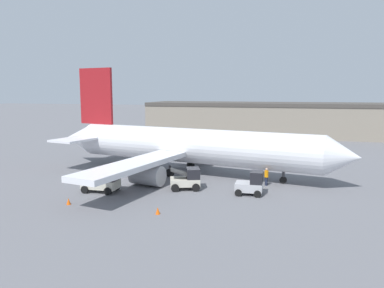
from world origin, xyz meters
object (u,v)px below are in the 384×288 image
object	(u,v)px
safety_cone_near	(69,201)
safety_cone_far	(158,211)
airplane	(184,145)
pushback_tug	(104,181)
ground_crew_worker	(266,176)
belt_loader_truck	(187,179)
baggage_tug	(251,184)

from	to	relation	value
safety_cone_near	safety_cone_far	xyz separation A→B (m)	(7.97, -0.32, 0.00)
airplane	safety_cone_near	bearing A→B (deg)	-100.91
pushback_tug	safety_cone_near	bearing A→B (deg)	-102.47
airplane	pushback_tug	size ratio (longest dim) A/B	10.88
airplane	ground_crew_worker	world-z (taller)	airplane
belt_loader_truck	safety_cone_far	world-z (taller)	belt_loader_truck
airplane	belt_loader_truck	bearing A→B (deg)	-60.15
belt_loader_truck	safety_cone_far	distance (m)	7.76
baggage_tug	belt_loader_truck	distance (m)	6.15
safety_cone_near	airplane	bearing A→B (deg)	68.02
ground_crew_worker	safety_cone_near	xyz separation A→B (m)	(-15.27, -10.80, -0.67)
baggage_tug	safety_cone_far	world-z (taller)	baggage_tug
pushback_tug	safety_cone_far	distance (m)	8.49
baggage_tug	safety_cone_near	world-z (taller)	baggage_tug
airplane	safety_cone_near	size ratio (longest dim) A/B	65.81
baggage_tug	belt_loader_truck	size ratio (longest dim) A/B	0.75
ground_crew_worker	belt_loader_truck	xyz separation A→B (m)	(-7.20, -3.40, 0.04)
belt_loader_truck	pushback_tug	bearing A→B (deg)	-176.29
safety_cone_near	safety_cone_far	world-z (taller)	same
ground_crew_worker	safety_cone_far	world-z (taller)	ground_crew_worker
airplane	safety_cone_far	xyz separation A→B (m)	(2.23, -14.56, -2.90)
belt_loader_truck	safety_cone_far	xyz separation A→B (m)	(-0.10, -7.72, -0.71)
ground_crew_worker	safety_cone_far	size ratio (longest dim) A/B	3.21
baggage_tug	belt_loader_truck	xyz separation A→B (m)	(-6.14, 0.28, 0.02)
pushback_tug	safety_cone_far	world-z (taller)	pushback_tug
safety_cone_far	ground_crew_worker	bearing A→B (deg)	56.72
belt_loader_truck	safety_cone_far	size ratio (longest dim) A/B	5.96
ground_crew_worker	pushback_tug	distance (m)	15.77
ground_crew_worker	belt_loader_truck	bearing A→B (deg)	129.21
airplane	pushback_tug	xyz separation A→B (m)	(-4.85, -9.93, -2.11)
pushback_tug	safety_cone_near	size ratio (longest dim) A/B	6.05
airplane	ground_crew_worker	distance (m)	10.37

